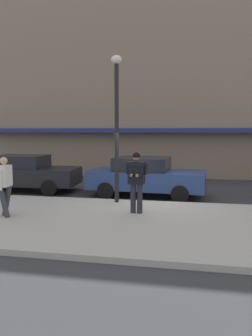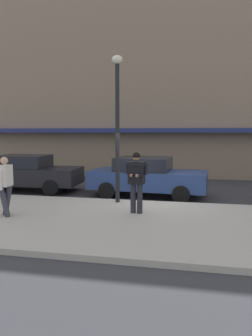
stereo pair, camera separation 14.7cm
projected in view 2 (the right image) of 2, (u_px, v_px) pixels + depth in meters
ground_plane at (151, 203)px, 11.63m from camera, size 80.00×80.00×0.00m
sidewalk at (175, 225)px, 8.65m from camera, size 32.00×5.30×0.14m
curb_paint_line at (180, 204)px, 11.48m from camera, size 28.00×0.12×0.01m
storefront_facade at (188, 52)px, 18.90m from camera, size 28.00×4.70×14.30m
parked_sedan_near at (27, 173)px, 14.00m from camera, size 4.57×2.06×1.54m
parked_sedan_mid at (147, 177)px, 12.79m from camera, size 4.63×2.19×1.54m
man_texting_on_phone at (136, 176)px, 9.57m from camera, size 0.65×0.60×1.81m
pedestrian_in_light_coat at (5, 182)px, 9.28m from camera, size 0.34×0.60×1.70m
street_lamp_post at (117, 113)px, 10.87m from camera, size 0.36×0.36×4.88m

